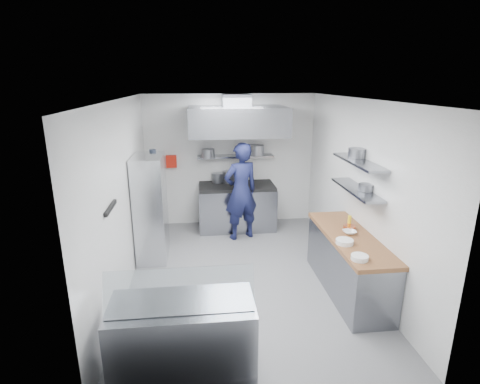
{
  "coord_description": "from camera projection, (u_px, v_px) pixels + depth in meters",
  "views": [
    {
      "loc": [
        -0.68,
        -5.41,
        3.05
      ],
      "look_at": [
        0.0,
        0.6,
        1.25
      ],
      "focal_mm": 28.0,
      "sensor_mm": 36.0,
      "label": 1
    }
  ],
  "objects": [
    {
      "name": "rack_bin_b",
      "position": [
        153.0,
        180.0,
        6.86
      ],
      "size": [
        0.14,
        0.18,
        0.16
      ],
      "primitive_type": "cube",
      "color": "yellow",
      "rests_on": "wire_rack"
    },
    {
      "name": "display_case",
      "position": [
        183.0,
        338.0,
        3.97
      ],
      "size": [
        1.5,
        0.7,
        0.85
      ],
      "primitive_type": "cube",
      "color": "gray",
      "rests_on": "floor"
    },
    {
      "name": "wall_right",
      "position": [
        358.0,
        190.0,
        5.89
      ],
      "size": [
        2.8,
        5.0,
        0.02
      ],
      "primitive_type": "cube",
      "rotation": [
        1.57,
        0.0,
        -1.57
      ],
      "color": "white",
      "rests_on": "floor"
    },
    {
      "name": "stock_pot_mid",
      "position": [
        230.0,
        177.0,
        8.01
      ],
      "size": [
        0.34,
        0.34,
        0.24
      ],
      "primitive_type": "cylinder",
      "color": "slate",
      "rests_on": "cooktop"
    },
    {
      "name": "floor",
      "position": [
        244.0,
        276.0,
        6.09
      ],
      "size": [
        5.0,
        5.0,
        0.0
      ],
      "primitive_type": "plane",
      "color": "slate",
      "rests_on": "ground"
    },
    {
      "name": "prep_counter_top",
      "position": [
        350.0,
        237.0,
        5.43
      ],
      "size": [
        0.65,
        2.04,
        0.06
      ],
      "primitive_type": "cube",
      "color": "brown",
      "rests_on": "prep_counter_base"
    },
    {
      "name": "wall_shelf_upper",
      "position": [
        359.0,
        162.0,
        5.43
      ],
      "size": [
        0.3,
        1.3,
        0.04
      ],
      "primitive_type": "cube",
      "color": "gray",
      "rests_on": "wall_right"
    },
    {
      "name": "wall_left",
      "position": [
        123.0,
        198.0,
        5.5
      ],
      "size": [
        2.8,
        5.0,
        0.02
      ],
      "primitive_type": "cube",
      "rotation": [
        1.57,
        0.0,
        1.57
      ],
      "color": "white",
      "rests_on": "floor"
    },
    {
      "name": "display_glass",
      "position": [
        180.0,
        291.0,
        3.67
      ],
      "size": [
        1.47,
        0.19,
        0.42
      ],
      "primitive_type": "cube",
      "rotation": [
        -0.38,
        0.0,
        0.0
      ],
      "color": "silver",
      "rests_on": "display_case"
    },
    {
      "name": "stock_pot_left",
      "position": [
        218.0,
        178.0,
        8.01
      ],
      "size": [
        0.25,
        0.25,
        0.2
      ],
      "primitive_type": "cylinder",
      "color": "slate",
      "rests_on": "cooktop"
    },
    {
      "name": "chef",
      "position": [
        241.0,
        192.0,
        7.32
      ],
      "size": [
        0.83,
        0.68,
        1.94
      ],
      "primitive_type": "imported",
      "rotation": [
        0.0,
        0.0,
        3.5
      ],
      "color": "#151940",
      "rests_on": "floor"
    },
    {
      "name": "rack_bin_a",
      "position": [
        153.0,
        211.0,
        6.73
      ],
      "size": [
        0.17,
        0.22,
        0.2
      ],
      "primitive_type": "cube",
      "color": "white",
      "rests_on": "wire_rack"
    },
    {
      "name": "red_firebox",
      "position": [
        171.0,
        161.0,
        7.88
      ],
      "size": [
        0.22,
        0.1,
        0.26
      ],
      "primitive_type": "cube",
      "color": "red",
      "rests_on": "wall_back"
    },
    {
      "name": "gas_range",
      "position": [
        237.0,
        208.0,
        7.97
      ],
      "size": [
        1.6,
        0.8,
        0.9
      ],
      "primitive_type": "cube",
      "color": "gray",
      "rests_on": "floor"
    },
    {
      "name": "wall_front",
      "position": [
        279.0,
        275.0,
        3.31
      ],
      "size": [
        3.6,
        2.8,
        0.02
      ],
      "primitive_type": "cube",
      "rotation": [
        -1.57,
        0.0,
        0.0
      ],
      "color": "white",
      "rests_on": "floor"
    },
    {
      "name": "squeeze_bottle",
      "position": [
        349.0,
        221.0,
        5.71
      ],
      "size": [
        0.05,
        0.05,
        0.18
      ],
      "primitive_type": "cylinder",
      "color": "yellow",
      "rests_on": "prep_counter_top"
    },
    {
      "name": "mixing_bowl",
      "position": [
        349.0,
        232.0,
        5.47
      ],
      "size": [
        0.2,
        0.2,
        0.05
      ],
      "primitive_type": "imported",
      "rotation": [
        0.0,
        0.0,
        0.07
      ],
      "color": "white",
      "rests_on": "prep_counter_top"
    },
    {
      "name": "plate_stack_b",
      "position": [
        345.0,
        242.0,
        5.14
      ],
      "size": [
        0.24,
        0.24,
        0.06
      ],
      "primitive_type": "cylinder",
      "color": "white",
      "rests_on": "prep_counter_top"
    },
    {
      "name": "knife_strip",
      "position": [
        111.0,
        208.0,
        4.6
      ],
      "size": [
        0.04,
        0.55,
        0.05
      ],
      "primitive_type": "cube",
      "color": "black",
      "rests_on": "wall_left"
    },
    {
      "name": "shelf_pot_a",
      "position": [
        208.0,
        153.0,
        7.63
      ],
      "size": [
        0.27,
        0.27,
        0.18
      ],
      "primitive_type": "cylinder",
      "color": "slate",
      "rests_on": "over_range_shelf"
    },
    {
      "name": "shelf_pot_b",
      "position": [
        257.0,
        150.0,
        7.85
      ],
      "size": [
        0.31,
        0.31,
        0.22
      ],
      "primitive_type": "cylinder",
      "color": "slate",
      "rests_on": "over_range_shelf"
    },
    {
      "name": "wall_back",
      "position": [
        230.0,
        160.0,
        8.07
      ],
      "size": [
        3.6,
        2.8,
        0.02
      ],
      "primitive_type": "cube",
      "rotation": [
        1.57,
        0.0,
        0.0
      ],
      "color": "white",
      "rests_on": "floor"
    },
    {
      "name": "wall_shelf_lower",
      "position": [
        356.0,
        190.0,
        5.55
      ],
      "size": [
        0.3,
        1.3,
        0.04
      ],
      "primitive_type": "cube",
      "color": "gray",
      "rests_on": "wall_right"
    },
    {
      "name": "rack_jar",
      "position": [
        153.0,
        154.0,
        6.62
      ],
      "size": [
        0.12,
        0.12,
        0.18
      ],
      "primitive_type": "cylinder",
      "color": "black",
      "rests_on": "wire_rack"
    },
    {
      "name": "hood_duct",
      "position": [
        236.0,
        100.0,
        7.39
      ],
      "size": [
        0.55,
        0.55,
        0.24
      ],
      "primitive_type": "cube",
      "color": "slate",
      "rests_on": "extractor_hood"
    },
    {
      "name": "ceiling",
      "position": [
        245.0,
        99.0,
        5.29
      ],
      "size": [
        5.0,
        5.0,
        0.0
      ],
      "primitive_type": "plane",
      "rotation": [
        3.14,
        0.0,
        0.0
      ],
      "color": "silver",
      "rests_on": "wall_back"
    },
    {
      "name": "shelf_pot_c",
      "position": [
        366.0,
        187.0,
        5.41
      ],
      "size": [
        0.21,
        0.21,
        0.1
      ],
      "primitive_type": "cylinder",
      "color": "slate",
      "rests_on": "wall_shelf_lower"
    },
    {
      "name": "wire_rack",
      "position": [
        151.0,
        208.0,
        6.51
      ],
      "size": [
        0.5,
        0.9,
        1.85
      ],
      "primitive_type": "cube",
      "color": "silver",
      "rests_on": "floor"
    },
    {
      "name": "copper_pan",
      "position": [
        349.0,
        227.0,
        5.64
      ],
      "size": [
        0.18,
        0.18,
        0.06
      ],
      "primitive_type": "cylinder",
      "color": "#D0643A",
      "rests_on": "prep_counter_top"
    },
    {
      "name": "over_range_shelf",
      "position": [
        236.0,
        156.0,
        7.9
      ],
      "size": [
        1.6,
        0.3,
        0.04
      ],
      "primitive_type": "cube",
      "color": "gray",
      "rests_on": "wall_back"
    },
    {
      "name": "cooktop",
      "position": [
        237.0,
        186.0,
        7.84
      ],
      "size": [
        1.57,
        0.78,
        0.06
      ],
      "primitive_type": "cube",
      "color": "black",
      "rests_on": "gas_range"
    },
    {
      "name": "shelf_pot_d",
      "position": [
        357.0,
        153.0,
        5.62
      ],
      "size": [
        0.26,
        0.26,
        0.14
      ],
      "primitive_type": "cylinder",
      "color": "slate",
      "rests_on": "wall_shelf_upper"
    },
    {
      "name": "prep_counter_base",
      "position": [
        348.0,
        265.0,
        5.56
      ],
      "size": [
        0.62,
        2.0,
        0.84
      ],
      "primitive_type": "cube",
      "color": "gray",
      "rests_on": "floor"
    },
    {
      "name": "extractor_hood",
      "position": [
        237.0,
        121.0,
        7.28
      ],
      "size": [
        1.9,
        1.15,
        0.55
      ],
      "primitive_type": "cube",
      "color": "gray",
      "rests_on": "wall_back"
    },
    {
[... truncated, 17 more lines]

